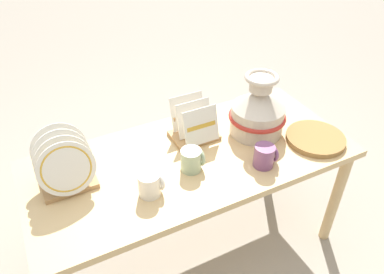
{
  "coord_description": "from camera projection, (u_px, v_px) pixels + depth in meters",
  "views": [
    {
      "loc": [
        -0.61,
        -1.2,
        1.77
      ],
      "look_at": [
        0.0,
        0.0,
        0.77
      ],
      "focal_mm": 35.0,
      "sensor_mm": 36.0,
      "label": 1
    }
  ],
  "objects": [
    {
      "name": "display_table",
      "position": [
        192.0,
        168.0,
        1.79
      ],
      "size": [
        1.53,
        0.69,
        0.66
      ],
      "color": "tan",
      "rests_on": "ground_plane"
    },
    {
      "name": "mug_cream_glaze",
      "position": [
        151.0,
        184.0,
        1.52
      ],
      "size": [
        0.1,
        0.09,
        0.1
      ],
      "color": "silver",
      "rests_on": "display_table"
    },
    {
      "name": "ceramic_vase",
      "position": [
        258.0,
        110.0,
        1.82
      ],
      "size": [
        0.28,
        0.28,
        0.32
      ],
      "color": "beige",
      "rests_on": "display_table"
    },
    {
      "name": "wicker_charger_stack",
      "position": [
        315.0,
        138.0,
        1.83
      ],
      "size": [
        0.29,
        0.29,
        0.03
      ],
      "color": "olive",
      "rests_on": "display_table"
    },
    {
      "name": "ground_plane",
      "position": [
        192.0,
        244.0,
        2.14
      ],
      "size": [
        14.0,
        14.0,
        0.0
      ],
      "primitive_type": "plane",
      "color": "gray"
    },
    {
      "name": "dish_rack_round_plates",
      "position": [
        65.0,
        168.0,
        1.53
      ],
      "size": [
        0.23,
        0.21,
        0.25
      ],
      "color": "tan",
      "rests_on": "display_table"
    },
    {
      "name": "dish_rack_square_plates",
      "position": [
        194.0,
        128.0,
        1.83
      ],
      "size": [
        0.22,
        0.2,
        0.2
      ],
      "color": "tan",
      "rests_on": "display_table"
    },
    {
      "name": "mug_plum_glaze",
      "position": [
        265.0,
        156.0,
        1.66
      ],
      "size": [
        0.1,
        0.09,
        0.1
      ],
      "color": "#7A4770",
      "rests_on": "display_table"
    },
    {
      "name": "mug_sage_glaze",
      "position": [
        192.0,
        160.0,
        1.64
      ],
      "size": [
        0.1,
        0.09,
        0.1
      ],
      "color": "#9EB28E",
      "rests_on": "display_table"
    }
  ]
}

